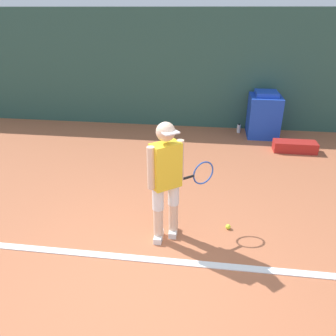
{
  "coord_description": "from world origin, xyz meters",
  "views": [
    {
      "loc": [
        0.63,
        -2.47,
        2.66
      ],
      "look_at": [
        0.15,
        1.12,
        0.89
      ],
      "focal_mm": 35.0,
      "sensor_mm": 36.0,
      "label": 1
    }
  ],
  "objects_px": {
    "tennis_player": "(167,178)",
    "tennis_ball": "(228,227)",
    "water_bottle": "(239,128)",
    "covered_chair": "(264,115)",
    "equipment_bag": "(295,147)"
  },
  "relations": [
    {
      "from": "equipment_bag",
      "to": "covered_chair",
      "type": "bearing_deg",
      "value": 121.92
    },
    {
      "from": "tennis_ball",
      "to": "tennis_player",
      "type": "bearing_deg",
      "value": -161.85
    },
    {
      "from": "tennis_player",
      "to": "equipment_bag",
      "type": "height_order",
      "value": "tennis_player"
    },
    {
      "from": "covered_chair",
      "to": "equipment_bag",
      "type": "relative_size",
      "value": 1.2
    },
    {
      "from": "tennis_player",
      "to": "tennis_ball",
      "type": "xyz_separation_m",
      "value": [
        0.79,
        0.26,
        -0.82
      ]
    },
    {
      "from": "tennis_ball",
      "to": "covered_chair",
      "type": "height_order",
      "value": "covered_chair"
    },
    {
      "from": "equipment_bag",
      "to": "water_bottle",
      "type": "bearing_deg",
      "value": 136.66
    },
    {
      "from": "water_bottle",
      "to": "tennis_player",
      "type": "bearing_deg",
      "value": -105.68
    },
    {
      "from": "tennis_player",
      "to": "water_bottle",
      "type": "height_order",
      "value": "tennis_player"
    },
    {
      "from": "tennis_player",
      "to": "tennis_ball",
      "type": "height_order",
      "value": "tennis_player"
    },
    {
      "from": "tennis_ball",
      "to": "water_bottle",
      "type": "xyz_separation_m",
      "value": [
        0.37,
        3.86,
        0.07
      ]
    },
    {
      "from": "tennis_ball",
      "to": "equipment_bag",
      "type": "height_order",
      "value": "equipment_bag"
    },
    {
      "from": "water_bottle",
      "to": "covered_chair",
      "type": "bearing_deg",
      "value": -12.61
    },
    {
      "from": "tennis_player",
      "to": "water_bottle",
      "type": "bearing_deg",
      "value": 35.83
    },
    {
      "from": "water_bottle",
      "to": "equipment_bag",
      "type": "bearing_deg",
      "value": -43.34
    }
  ]
}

